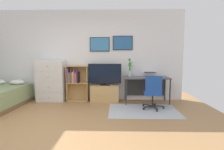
{
  "coord_description": "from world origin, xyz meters",
  "views": [
    {
      "loc": [
        1.07,
        -3.16,
        1.38
      ],
      "look_at": [
        0.95,
        1.5,
        0.86
      ],
      "focal_mm": 29.44,
      "sensor_mm": 36.0,
      "label": 1
    }
  ],
  "objects_px": {
    "laptop": "(150,75)",
    "office_chair": "(153,92)",
    "dresser": "(51,81)",
    "bamboo_vase": "(130,68)",
    "desk": "(146,81)",
    "computer_mouse": "(158,77)",
    "tv_stand": "(105,93)",
    "bookshelf": "(76,81)",
    "television": "(105,74)"
  },
  "relations": [
    {
      "from": "laptop",
      "to": "office_chair",
      "type": "bearing_deg",
      "value": -86.87
    },
    {
      "from": "dresser",
      "to": "bamboo_vase",
      "type": "xyz_separation_m",
      "value": [
        2.32,
        0.12,
        0.38
      ]
    },
    {
      "from": "desk",
      "to": "computer_mouse",
      "type": "xyz_separation_m",
      "value": [
        0.33,
        -0.09,
        0.15
      ]
    },
    {
      "from": "tv_stand",
      "to": "bamboo_vase",
      "type": "bearing_deg",
      "value": 8.38
    },
    {
      "from": "bamboo_vase",
      "to": "bookshelf",
      "type": "bearing_deg",
      "value": -177.95
    },
    {
      "from": "desk",
      "to": "office_chair",
      "type": "relative_size",
      "value": 1.46
    },
    {
      "from": "dresser",
      "to": "laptop",
      "type": "xyz_separation_m",
      "value": [
        2.91,
        0.03,
        0.19
      ]
    },
    {
      "from": "bookshelf",
      "to": "desk",
      "type": "height_order",
      "value": "bookshelf"
    },
    {
      "from": "bookshelf",
      "to": "tv_stand",
      "type": "distance_m",
      "value": 0.94
    },
    {
      "from": "office_chair",
      "to": "dresser",
      "type": "bearing_deg",
      "value": 171.09
    },
    {
      "from": "dresser",
      "to": "tv_stand",
      "type": "bearing_deg",
      "value": 0.55
    },
    {
      "from": "bookshelf",
      "to": "computer_mouse",
      "type": "relative_size",
      "value": 10.12
    },
    {
      "from": "dresser",
      "to": "television",
      "type": "bearing_deg",
      "value": -0.26
    },
    {
      "from": "bookshelf",
      "to": "office_chair",
      "type": "bearing_deg",
      "value": -21.45
    },
    {
      "from": "laptop",
      "to": "bamboo_vase",
      "type": "height_order",
      "value": "bamboo_vase"
    },
    {
      "from": "television",
      "to": "computer_mouse",
      "type": "relative_size",
      "value": 9.28
    },
    {
      "from": "bookshelf",
      "to": "computer_mouse",
      "type": "distance_m",
      "value": 2.42
    },
    {
      "from": "desk",
      "to": "computer_mouse",
      "type": "bearing_deg",
      "value": -15.78
    },
    {
      "from": "office_chair",
      "to": "laptop",
      "type": "height_order",
      "value": "laptop"
    },
    {
      "from": "computer_mouse",
      "to": "bamboo_vase",
      "type": "relative_size",
      "value": 0.2
    },
    {
      "from": "desk",
      "to": "tv_stand",
      "type": "bearing_deg",
      "value": 179.17
    },
    {
      "from": "tv_stand",
      "to": "bamboo_vase",
      "type": "relative_size",
      "value": 1.55
    },
    {
      "from": "computer_mouse",
      "to": "office_chair",
      "type": "bearing_deg",
      "value": -112.29
    },
    {
      "from": "office_chair",
      "to": "bamboo_vase",
      "type": "relative_size",
      "value": 1.63
    },
    {
      "from": "computer_mouse",
      "to": "desk",
      "type": "bearing_deg",
      "value": 164.22
    },
    {
      "from": "bookshelf",
      "to": "bamboo_vase",
      "type": "height_order",
      "value": "bamboo_vase"
    },
    {
      "from": "dresser",
      "to": "computer_mouse",
      "type": "bearing_deg",
      "value": -1.75
    },
    {
      "from": "bookshelf",
      "to": "desk",
      "type": "distance_m",
      "value": 2.08
    },
    {
      "from": "television",
      "to": "office_chair",
      "type": "height_order",
      "value": "television"
    },
    {
      "from": "dresser",
      "to": "bamboo_vase",
      "type": "distance_m",
      "value": 2.36
    },
    {
      "from": "television",
      "to": "bamboo_vase",
      "type": "xyz_separation_m",
      "value": [
        0.74,
        0.13,
        0.19
      ]
    },
    {
      "from": "bamboo_vase",
      "to": "dresser",
      "type": "bearing_deg",
      "value": -176.95
    },
    {
      "from": "bookshelf",
      "to": "laptop",
      "type": "distance_m",
      "value": 2.2
    },
    {
      "from": "dresser",
      "to": "television",
      "type": "relative_size",
      "value": 1.26
    },
    {
      "from": "television",
      "to": "desk",
      "type": "xyz_separation_m",
      "value": [
        1.21,
        0.0,
        -0.2
      ]
    },
    {
      "from": "bamboo_vase",
      "to": "computer_mouse",
      "type": "bearing_deg",
      "value": -15.29
    },
    {
      "from": "tv_stand",
      "to": "computer_mouse",
      "type": "bearing_deg",
      "value": -4.11
    },
    {
      "from": "desk",
      "to": "laptop",
      "type": "bearing_deg",
      "value": 17.55
    },
    {
      "from": "television",
      "to": "laptop",
      "type": "distance_m",
      "value": 1.32
    },
    {
      "from": "office_chair",
      "to": "computer_mouse",
      "type": "bearing_deg",
      "value": 73.92
    },
    {
      "from": "television",
      "to": "bamboo_vase",
      "type": "distance_m",
      "value": 0.77
    },
    {
      "from": "laptop",
      "to": "bamboo_vase",
      "type": "distance_m",
      "value": 0.62
    },
    {
      "from": "dresser",
      "to": "desk",
      "type": "distance_m",
      "value": 2.8
    },
    {
      "from": "dresser",
      "to": "laptop",
      "type": "distance_m",
      "value": 2.92
    },
    {
      "from": "bookshelf",
      "to": "television",
      "type": "height_order",
      "value": "television"
    },
    {
      "from": "television",
      "to": "computer_mouse",
      "type": "distance_m",
      "value": 1.54
    },
    {
      "from": "bamboo_vase",
      "to": "office_chair",
      "type": "bearing_deg",
      "value": -59.57
    },
    {
      "from": "desk",
      "to": "television",
      "type": "bearing_deg",
      "value": -179.77
    },
    {
      "from": "desk",
      "to": "bamboo_vase",
      "type": "xyz_separation_m",
      "value": [
        -0.47,
        0.13,
        0.39
      ]
    },
    {
      "from": "television",
      "to": "laptop",
      "type": "xyz_separation_m",
      "value": [
        1.32,
        0.04,
        -0.0
      ]
    }
  ]
}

